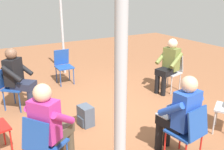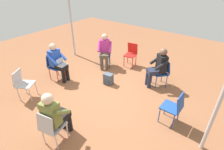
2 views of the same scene
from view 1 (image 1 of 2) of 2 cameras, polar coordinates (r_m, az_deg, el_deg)
The scene contains 12 objects.
ground_plane at distance 4.95m, azimuth -0.92°, elevation -8.38°, with size 14.00×14.00×0.00m, color brown.
chair_northeast at distance 3.27m, azimuth -15.52°, elevation -14.71°, with size 0.58×0.57×0.85m.
chair_southeast at distance 5.29m, azimuth -21.93°, elevation -2.08°, with size 0.59×0.58×0.85m.
chair_west at distance 6.00m, azimuth 13.62°, elevation 1.18°, with size 0.51×0.47×0.85m.
chair_south at distance 6.39m, azimuth -11.07°, elevation 2.45°, with size 0.41×0.44×0.85m.
chair_north at distance 3.55m, azimuth 17.21°, elevation -11.99°, with size 0.45×0.48×0.85m.
person_with_laptop at distance 3.54m, azimuth 15.28°, elevation -8.24°, with size 0.54×0.56×1.24m.
person_in_olive at distance 5.81m, azimuth 12.83°, elevation 2.70°, with size 0.57×0.56×1.24m.
person_in_black at distance 5.14m, azimuth -20.66°, elevation -0.18°, with size 0.63×0.63×1.24m.
person_in_magenta at distance 3.27m, azimuth -13.91°, elevation -10.45°, with size 0.63×0.63×1.24m.
backpack_near_laptop_user at distance 4.45m, azimuth -6.02°, elevation -9.48°, with size 0.27×0.30×0.36m.
tent_pole_near at distance 7.04m, azimuth -11.32°, elevation 10.08°, with size 0.07×0.07×2.46m, color #B2B2B7.
Camera 1 is at (2.14, 3.84, 2.26)m, focal length 40.00 mm.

